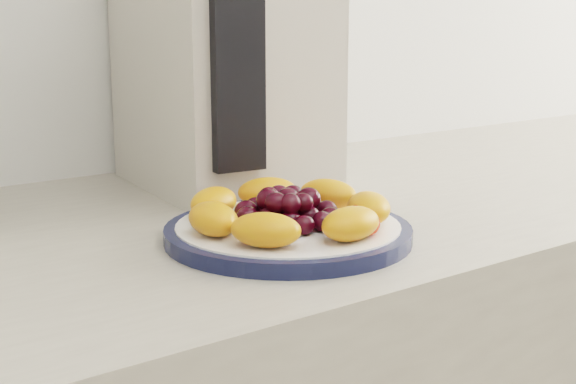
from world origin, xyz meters
TOP-DOWN VIEW (x-y plane):
  - plate_rim at (0.03, 1.07)m, footprint 0.25×0.25m
  - plate_face at (0.03, 1.07)m, footprint 0.22×0.22m
  - appliance_body at (0.12, 1.33)m, footprint 0.23×0.30m
  - appliance_panel at (0.05, 1.20)m, footprint 0.06×0.03m
  - fruit_plate at (0.03, 1.07)m, footprint 0.21×0.21m

SIDE VIEW (x-z plane):
  - plate_rim at x=0.03m, z-range 0.90..0.91m
  - plate_face at x=0.03m, z-range 0.90..0.92m
  - fruit_plate at x=0.03m, z-range 0.91..0.95m
  - appliance_body at x=0.12m, z-range 0.90..1.25m
  - appliance_panel at x=0.05m, z-range 0.95..1.21m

